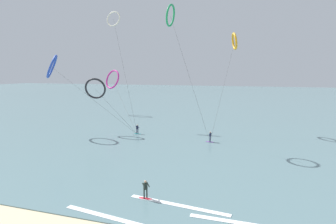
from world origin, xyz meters
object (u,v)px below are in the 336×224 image
at_px(surfer_crimson, 146,191).
at_px(kite_magenta, 112,79).
at_px(kite_charcoal, 95,89).
at_px(kite_emerald, 171,16).
at_px(surfer_teal, 137,130).
at_px(kite_cobalt, 52,66).
at_px(surfer_violet, 210,137).
at_px(kite_ivory, 114,19).
at_px(kite_amber, 234,41).

relative_size(surfer_crimson, kite_magenta, 0.08).
xyz_separation_m(kite_charcoal, kite_emerald, (14.85, -2.89, 11.16)).
xyz_separation_m(surfer_teal, kite_cobalt, (-14.38, -3.73, 11.20)).
xyz_separation_m(surfer_violet, kite_charcoal, (-20.79, 0.78, 7.31)).
bearing_deg(surfer_violet, kite_cobalt, 73.17).
bearing_deg(surfer_crimson, kite_ivory, -111.04).
relative_size(surfer_teal, kite_magenta, 0.08).
relative_size(kite_magenta, kite_ivory, 0.97).
bearing_deg(surfer_teal, surfer_violet, 7.36).
relative_size(kite_amber, kite_cobalt, 1.11).
relative_size(surfer_violet, kite_charcoal, 0.17).
bearing_deg(surfer_violet, kite_charcoal, 67.45).
xyz_separation_m(kite_magenta, kite_amber, (31.51, -11.25, 7.56)).
xyz_separation_m(kite_amber, kite_charcoal, (-23.28, -10.49, -8.55)).
relative_size(kite_charcoal, kite_ivory, 0.43).
height_order(kite_amber, kite_charcoal, kite_amber).
height_order(surfer_violet, kite_charcoal, kite_charcoal).
bearing_deg(kite_magenta, surfer_violet, -12.41).
relative_size(surfer_crimson, kite_ivory, 0.07).
distance_m(kite_magenta, kite_ivory, 19.54).
bearing_deg(surfer_crimson, kite_amber, -151.09).
xyz_separation_m(surfer_violet, kite_cobalt, (-27.69, -1.73, 11.20)).
distance_m(kite_amber, kite_cobalt, 33.19).
height_order(surfer_crimson, kite_amber, kite_amber).
distance_m(surfer_violet, kite_amber, 19.62).
bearing_deg(kite_amber, surfer_violet, 151.98).
bearing_deg(kite_emerald, kite_charcoal, -98.44).
height_order(kite_charcoal, kite_cobalt, kite_cobalt).
xyz_separation_m(kite_magenta, kite_emerald, (23.08, -24.63, 10.18)).
bearing_deg(surfer_violet, surfer_crimson, 153.01).
bearing_deg(kite_ivory, kite_charcoal, -79.03).
xyz_separation_m(kite_charcoal, kite_ivory, (-0.64, 8.80, 13.49)).
bearing_deg(kite_charcoal, kite_cobalt, 6.01).
height_order(kite_ivory, kite_emerald, kite_ivory).
bearing_deg(surfer_teal, kite_amber, 46.30).
distance_m(kite_cobalt, kite_emerald, 22.95).
xyz_separation_m(surfer_violet, surfer_crimson, (-2.47, -21.45, 0.00)).
height_order(surfer_teal, kite_charcoal, kite_charcoal).
height_order(kite_amber, kite_ivory, kite_ivory).
relative_size(surfer_crimson, kite_cobalt, 0.10).
distance_m(surfer_crimson, kite_magenta, 52.02).
distance_m(kite_magenta, kite_charcoal, 23.27).
xyz_separation_m(surfer_crimson, kite_amber, (4.96, 32.71, 15.86)).
xyz_separation_m(surfer_violet, kite_amber, (2.49, 11.27, 15.86)).
distance_m(surfer_crimson, kite_ivory, 41.88).
relative_size(surfer_crimson, surfer_teal, 1.00).
relative_size(surfer_teal, kite_ivory, 0.07).
distance_m(surfer_crimson, surfer_teal, 25.83).
bearing_deg(surfer_teal, kite_cobalt, -149.53).
bearing_deg(kite_cobalt, surfer_violet, 60.02).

